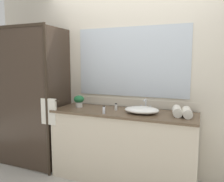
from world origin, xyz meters
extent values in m
plane|color=#B7B2A8|center=(0.00, 0.00, 0.00)|extent=(8.00, 8.00, 0.00)
cube|color=beige|center=(0.00, 0.34, 1.30)|extent=(4.40, 0.05, 2.60)
cube|color=beige|center=(0.00, 0.32, 0.96)|extent=(1.80, 0.01, 0.11)
cube|color=silver|center=(0.00, 0.31, 1.51)|extent=(1.54, 0.01, 0.93)
cube|color=beige|center=(0.00, 0.01, 0.43)|extent=(1.80, 0.56, 0.87)
cube|color=brown|center=(0.00, 0.00, 0.89)|extent=(1.80, 0.58, 0.03)
cylinder|color=#2D2319|center=(-0.95, -0.27, 1.00)|extent=(0.04, 0.04, 2.00)
cube|color=#2D2319|center=(-1.45, -0.27, 1.98)|extent=(1.00, 0.04, 0.04)
cube|color=#382B21|center=(-1.45, -0.27, 1.00)|extent=(0.96, 0.01, 1.96)
cube|color=#382B21|center=(-0.95, 0.02, 1.00)|extent=(0.01, 0.57, 1.96)
cylinder|color=#2D2319|center=(-0.93, -0.26, 1.03)|extent=(0.32, 0.02, 0.02)
cube|color=silver|center=(-0.93, -0.26, 0.88)|extent=(0.22, 0.04, 0.34)
ellipsoid|color=white|center=(0.24, -0.01, 0.94)|extent=(0.42, 0.32, 0.08)
cube|color=silver|center=(0.24, 0.20, 0.91)|extent=(0.17, 0.04, 0.02)
cylinder|color=silver|center=(0.24, 0.20, 0.98)|extent=(0.02, 0.02, 0.12)
cylinder|color=silver|center=(0.24, 0.15, 1.03)|extent=(0.02, 0.11, 0.02)
cylinder|color=silver|center=(0.18, 0.20, 0.94)|extent=(0.02, 0.02, 0.04)
cylinder|color=silver|center=(0.30, 0.20, 0.94)|extent=(0.02, 0.02, 0.04)
cylinder|color=beige|center=(-0.65, 0.04, 0.93)|extent=(0.09, 0.09, 0.07)
ellipsoid|color=#1F6437|center=(-0.65, 0.04, 1.01)|extent=(0.14, 0.14, 0.10)
cylinder|color=silver|center=(-0.17, -0.20, 0.94)|extent=(0.03, 0.03, 0.08)
cylinder|color=black|center=(-0.17, -0.20, 0.99)|extent=(0.02, 0.02, 0.01)
cylinder|color=white|center=(-0.11, 0.04, 0.94)|extent=(0.03, 0.03, 0.08)
cylinder|color=black|center=(-0.11, 0.04, 0.98)|extent=(0.03, 0.03, 0.01)
cylinder|color=silver|center=(0.76, 0.00, 0.95)|extent=(0.14, 0.26, 0.10)
cylinder|color=silver|center=(0.65, 0.02, 0.95)|extent=(0.14, 0.26, 0.11)
camera|label=1|loc=(0.90, -2.62, 1.51)|focal=36.18mm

